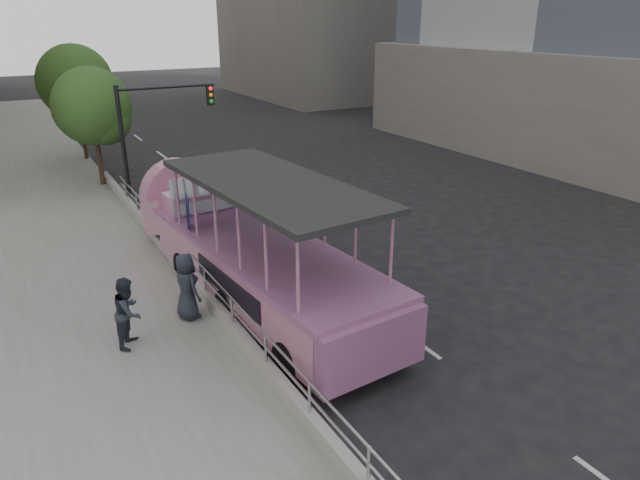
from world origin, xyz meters
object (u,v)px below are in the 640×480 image
pedestrian_mid (129,312)px  parking_sign (190,232)px  car (307,200)px  street_tree_far (78,85)px  duck_boat (246,249)px  street_tree_near (95,109)px  traffic_signal (150,125)px  pedestrian_far (187,286)px

pedestrian_mid → parking_sign: (2.42, 2.70, 0.69)m
car → street_tree_far: (-6.49, 13.79, 3.69)m
parking_sign → street_tree_far: street_tree_far is taller
parking_sign → pedestrian_mid: bearing=-131.9°
pedestrian_mid → parking_sign: size_ratio=0.58×
pedestrian_mid → duck_boat: bearing=-34.4°
street_tree_near → duck_boat: bearing=-83.1°
street_tree_far → parking_sign: bearing=-89.7°
duck_boat → car: (5.08, 5.66, -0.82)m
traffic_signal → parking_sign: bearing=-98.2°
traffic_signal → street_tree_near: (-1.60, 3.43, 0.32)m
pedestrian_mid → traffic_signal: (3.72, 11.68, 2.32)m
pedestrian_far → street_tree_near: bearing=-17.6°
duck_boat → street_tree_near: size_ratio=2.06×
pedestrian_mid → pedestrian_far: (1.61, 0.59, 0.02)m
traffic_signal → duck_boat: bearing=-89.9°
duck_boat → parking_sign: 1.73m
pedestrian_mid → traffic_signal: size_ratio=0.34×
street_tree_far → duck_boat: bearing=-85.8°
pedestrian_mid → street_tree_near: size_ratio=0.31×
duck_boat → pedestrian_mid: (-3.73, -1.66, -0.25)m
duck_boat → pedestrian_mid: bearing=-156.0°
parking_sign → street_tree_near: street_tree_near is taller
car → pedestrian_far: bearing=-158.7°
car → traffic_signal: bearing=117.7°
pedestrian_mid → street_tree_near: (2.12, 15.11, 2.64)m
street_tree_near → street_tree_far: size_ratio=0.89×
pedestrian_mid → street_tree_near: bearing=23.6°
car → pedestrian_mid: (-8.81, -7.32, 0.57)m
parking_sign → traffic_signal: (1.29, 8.98, 1.63)m
pedestrian_far → traffic_signal: bearing=-26.3°
car → duck_boat: bearing=-153.6°
duck_boat → pedestrian_far: 2.39m
duck_boat → street_tree_far: street_tree_far is taller
car → parking_sign: parking_sign is taller
traffic_signal → street_tree_near: size_ratio=0.91×
street_tree_near → pedestrian_far: bearing=-92.0°
pedestrian_far → parking_sign: bearing=-36.6°
parking_sign → street_tree_far: (-0.10, 18.40, 2.43)m
street_tree_near → parking_sign: bearing=-88.6°
street_tree_far → traffic_signal: bearing=-81.6°
parking_sign → street_tree_near: 12.56m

